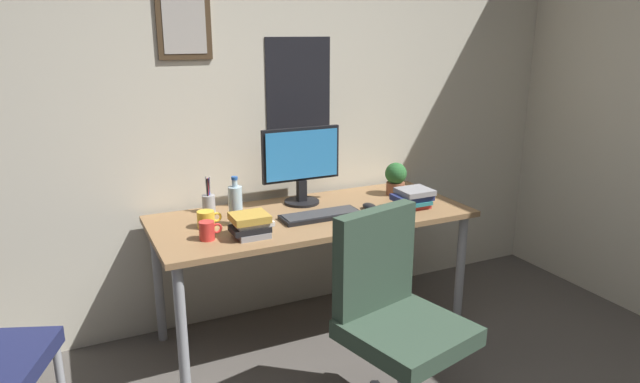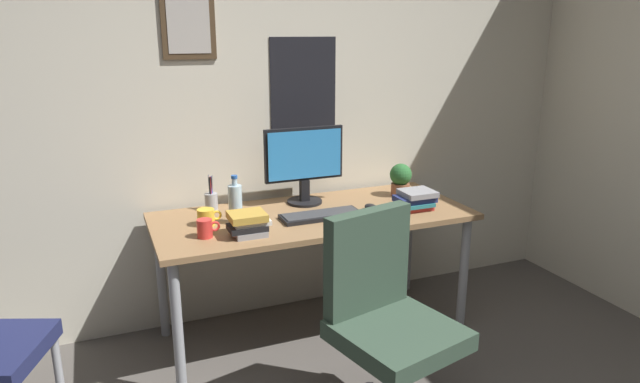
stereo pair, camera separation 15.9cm
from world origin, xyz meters
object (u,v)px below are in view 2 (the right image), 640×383
(office_chair, at_px, (385,313))
(water_bottle, at_px, (235,203))
(book_stack_left, at_px, (416,199))
(book_stack_right, at_px, (248,224))
(pen_cup, at_px, (211,201))
(monitor, at_px, (304,162))
(potted_plant, at_px, (401,179))
(keyboard, at_px, (321,215))
(coffee_mug_near, at_px, (206,217))
(coffee_mug_far, at_px, (205,228))
(computer_mouse, at_px, (371,208))

(office_chair, bearing_deg, water_bottle, 117.67)
(book_stack_left, xyz_separation_m, book_stack_right, (-0.96, -0.04, 0.00))
(office_chair, relative_size, pen_cup, 4.75)
(monitor, relative_size, book_stack_left, 2.15)
(office_chair, xyz_separation_m, monitor, (0.02, 1.02, 0.43))
(water_bottle, xyz_separation_m, pen_cup, (-0.07, 0.26, -0.05))
(potted_plant, bearing_deg, keyboard, -161.11)
(keyboard, xyz_separation_m, book_stack_left, (0.54, -0.07, 0.04))
(monitor, relative_size, coffee_mug_near, 3.68)
(coffee_mug_far, relative_size, potted_plant, 0.57)
(coffee_mug_far, relative_size, book_stack_right, 0.56)
(keyboard, distance_m, coffee_mug_near, 0.59)
(keyboard, relative_size, water_bottle, 1.70)
(monitor, relative_size, keyboard, 1.07)
(monitor, height_order, potted_plant, monitor)
(keyboard, bearing_deg, potted_plant, 18.89)
(potted_plant, height_order, book_stack_left, potted_plant)
(office_chair, distance_m, water_bottle, 0.97)
(book_stack_left, bearing_deg, coffee_mug_near, 171.18)
(book_stack_right, bearing_deg, office_chair, -56.43)
(keyboard, relative_size, potted_plant, 2.21)
(computer_mouse, distance_m, potted_plant, 0.36)
(coffee_mug_near, relative_size, coffee_mug_far, 1.12)
(water_bottle, bearing_deg, book_stack_right, -85.87)
(computer_mouse, height_order, pen_cup, pen_cup)
(office_chair, bearing_deg, monitor, 88.80)
(coffee_mug_near, distance_m, book_stack_right, 0.27)
(computer_mouse, relative_size, potted_plant, 0.56)
(book_stack_left, distance_m, book_stack_right, 0.96)
(office_chair, bearing_deg, keyboard, 89.35)
(coffee_mug_near, bearing_deg, book_stack_left, -8.82)
(book_stack_right, bearing_deg, computer_mouse, 9.02)
(office_chair, height_order, book_stack_left, office_chair)
(book_stack_left, bearing_deg, keyboard, 172.90)
(keyboard, height_order, computer_mouse, computer_mouse)
(office_chair, bearing_deg, potted_plant, 57.32)
(computer_mouse, bearing_deg, potted_plant, 34.16)
(office_chair, xyz_separation_m, book_stack_left, (0.54, 0.67, 0.25))
(water_bottle, xyz_separation_m, book_stack_left, (0.97, -0.15, -0.05))
(keyboard, xyz_separation_m, computer_mouse, (0.30, 0.00, 0.01))
(water_bottle, height_order, coffee_mug_near, water_bottle)
(coffee_mug_far, bearing_deg, coffee_mug_near, 77.28)
(computer_mouse, relative_size, book_stack_right, 0.55)
(water_bottle, bearing_deg, pen_cup, 105.24)
(water_bottle, bearing_deg, coffee_mug_far, -141.73)
(monitor, bearing_deg, office_chair, -91.20)
(water_bottle, relative_size, coffee_mug_near, 2.02)
(office_chair, distance_m, monitor, 1.11)
(coffee_mug_near, distance_m, potted_plant, 1.18)
(coffee_mug_far, relative_size, pen_cup, 0.56)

